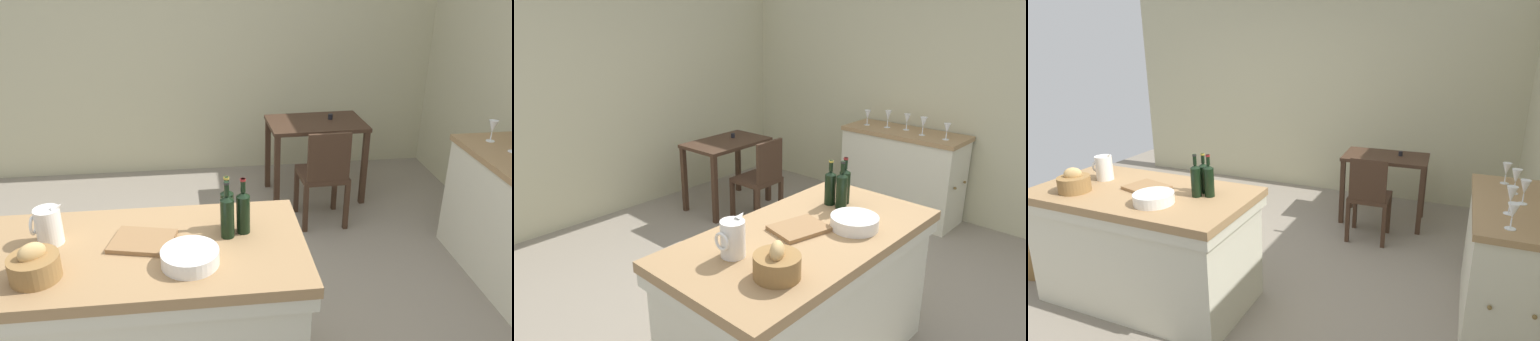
# 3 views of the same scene
# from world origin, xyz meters

# --- Properties ---
(ground_plane) EXTENTS (6.76, 6.76, 0.00)m
(ground_plane) POSITION_xyz_m (0.00, 0.00, 0.00)
(ground_plane) COLOR gray
(wall_back) EXTENTS (5.32, 0.12, 2.60)m
(wall_back) POSITION_xyz_m (0.00, 2.60, 1.30)
(wall_back) COLOR #B7B28E
(wall_back) RESTS_ON ground
(wall_right) EXTENTS (0.12, 5.20, 2.60)m
(wall_right) POSITION_xyz_m (2.60, 0.00, 1.30)
(wall_right) COLOR #B7B28E
(wall_right) RESTS_ON ground
(island_table) EXTENTS (1.68, 0.87, 0.91)m
(island_table) POSITION_xyz_m (-0.29, -0.48, 0.49)
(island_table) COLOR #99754C
(island_table) RESTS_ON ground
(side_cabinet) EXTENTS (0.52, 1.27, 0.93)m
(side_cabinet) POSITION_xyz_m (2.26, 0.23, 0.47)
(side_cabinet) COLOR #99754C
(side_cabinet) RESTS_ON ground
(writing_desk) EXTENTS (0.92, 0.59, 0.81)m
(writing_desk) POSITION_xyz_m (1.15, 1.77, 0.63)
(writing_desk) COLOR #3D281C
(writing_desk) RESTS_ON ground
(wooden_chair) EXTENTS (0.41, 0.41, 0.89)m
(wooden_chair) POSITION_xyz_m (1.10, 1.20, 0.48)
(wooden_chair) COLOR #3D281C
(wooden_chair) RESTS_ON ground
(pitcher) EXTENTS (0.17, 0.13, 0.24)m
(pitcher) POSITION_xyz_m (-0.74, -0.37, 1.01)
(pitcher) COLOR silver
(pitcher) RESTS_ON island_table
(wash_bowl) EXTENTS (0.28, 0.28, 0.08)m
(wash_bowl) POSITION_xyz_m (-0.04, -0.65, 0.94)
(wash_bowl) COLOR silver
(wash_bowl) RESTS_ON island_table
(bread_basket) EXTENTS (0.23, 0.23, 0.19)m
(bread_basket) POSITION_xyz_m (-0.74, -0.68, 0.97)
(bread_basket) COLOR olive
(bread_basket) RESTS_ON island_table
(cutting_board) EXTENTS (0.36, 0.30, 0.02)m
(cutting_board) POSITION_xyz_m (-0.28, -0.43, 0.92)
(cutting_board) COLOR olive
(cutting_board) RESTS_ON island_table
(wine_bottle_dark) EXTENTS (0.07, 0.07, 0.31)m
(wine_bottle_dark) POSITION_xyz_m (0.25, -0.38, 1.03)
(wine_bottle_dark) COLOR black
(wine_bottle_dark) RESTS_ON island_table
(wine_bottle_amber) EXTENTS (0.07, 0.07, 0.30)m
(wine_bottle_amber) POSITION_xyz_m (0.17, -0.33, 1.03)
(wine_bottle_amber) COLOR black
(wine_bottle_amber) RESTS_ON island_table
(wine_bottle_green) EXTENTS (0.07, 0.07, 0.31)m
(wine_bottle_green) POSITION_xyz_m (0.16, -0.42, 1.03)
(wine_bottle_green) COLOR black
(wine_bottle_green) RESTS_ON island_table
(wine_glass_far_left) EXTENTS (0.07, 0.07, 0.16)m
(wine_glass_far_left) POSITION_xyz_m (2.20, -0.23, 1.04)
(wine_glass_far_left) COLOR white
(wine_glass_far_left) RESTS_ON side_cabinet
(wine_glass_left) EXTENTS (0.07, 0.07, 0.18)m
(wine_glass_left) POSITION_xyz_m (2.21, 0.02, 1.06)
(wine_glass_left) COLOR white
(wine_glass_left) RESTS_ON side_cabinet
(wine_glass_middle) EXTENTS (0.07, 0.07, 0.17)m
(wine_glass_middle) POSITION_xyz_m (2.31, 0.25, 1.05)
(wine_glass_middle) COLOR white
(wine_glass_middle) RESTS_ON side_cabinet
(wine_glass_right) EXTENTS (0.07, 0.07, 0.18)m
(wine_glass_right) POSITION_xyz_m (2.27, 0.45, 1.06)
(wine_glass_right) COLOR white
(wine_glass_right) RESTS_ON side_cabinet
(wine_glass_far_right) EXTENTS (0.07, 0.07, 0.16)m
(wine_glass_far_right) POSITION_xyz_m (2.23, 0.67, 1.04)
(wine_glass_far_right) COLOR white
(wine_glass_far_right) RESTS_ON side_cabinet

